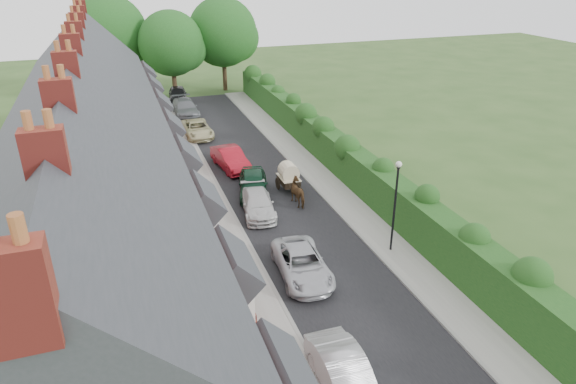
{
  "coord_description": "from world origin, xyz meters",
  "views": [
    {
      "loc": [
        -9.44,
        -16.43,
        14.42
      ],
      "look_at": [
        -0.86,
        8.41,
        2.2
      ],
      "focal_mm": 32.0,
      "sensor_mm": 36.0,
      "label": 1
    }
  ],
  "objects_px": {
    "car_black": "(178,94)",
    "horse": "(299,192)",
    "lamppost": "(396,196)",
    "car_grey": "(185,108)",
    "car_green": "(253,184)",
    "car_beige": "(197,129)",
    "car_white": "(258,203)",
    "car_silver_a": "(345,376)",
    "car_red": "(230,159)",
    "car_silver_b": "(302,264)",
    "horse_cart": "(289,175)"
  },
  "relations": [
    {
      "from": "car_black",
      "to": "horse",
      "type": "xyz_separation_m",
      "value": [
        3.71,
        -27.64,
        0.02
      ]
    },
    {
      "from": "lamppost",
      "to": "car_grey",
      "type": "height_order",
      "value": "lamppost"
    },
    {
      "from": "lamppost",
      "to": "car_green",
      "type": "xyz_separation_m",
      "value": [
        -5.0,
        9.29,
        -2.51
      ]
    },
    {
      "from": "horse",
      "to": "car_beige",
      "type": "bearing_deg",
      "value": -84.03
    },
    {
      "from": "car_white",
      "to": "car_beige",
      "type": "height_order",
      "value": "car_beige"
    },
    {
      "from": "car_silver_a",
      "to": "car_grey",
      "type": "distance_m",
      "value": 37.03
    },
    {
      "from": "car_silver_a",
      "to": "car_red",
      "type": "relative_size",
      "value": 0.97
    },
    {
      "from": "car_red",
      "to": "car_grey",
      "type": "height_order",
      "value": "car_grey"
    },
    {
      "from": "car_red",
      "to": "car_beige",
      "type": "relative_size",
      "value": 0.96
    },
    {
      "from": "car_grey",
      "to": "lamppost",
      "type": "bearing_deg",
      "value": -78.09
    },
    {
      "from": "car_beige",
      "to": "car_grey",
      "type": "xyz_separation_m",
      "value": [
        0.0,
        6.65,
        0.11
      ]
    },
    {
      "from": "lamppost",
      "to": "car_black",
      "type": "height_order",
      "value": "lamppost"
    },
    {
      "from": "lamppost",
      "to": "car_silver_b",
      "type": "distance_m",
      "value": 5.91
    },
    {
      "from": "lamppost",
      "to": "car_green",
      "type": "bearing_deg",
      "value": 118.3
    },
    {
      "from": "car_grey",
      "to": "car_beige",
      "type": "bearing_deg",
      "value": -90.54
    },
    {
      "from": "car_silver_a",
      "to": "car_silver_b",
      "type": "relative_size",
      "value": 0.92
    },
    {
      "from": "car_grey",
      "to": "car_green",
      "type": "bearing_deg",
      "value": -86.48
    },
    {
      "from": "lamppost",
      "to": "car_red",
      "type": "distance_m",
      "value": 15.39
    },
    {
      "from": "car_beige",
      "to": "car_grey",
      "type": "distance_m",
      "value": 6.65
    },
    {
      "from": "lamppost",
      "to": "car_beige",
      "type": "distance_m",
      "value": 23.4
    },
    {
      "from": "car_red",
      "to": "car_beige",
      "type": "distance_m",
      "value": 8.22
    },
    {
      "from": "car_white",
      "to": "car_red",
      "type": "height_order",
      "value": "car_red"
    },
    {
      "from": "car_red",
      "to": "car_silver_a",
      "type": "bearing_deg",
      "value": -100.44
    },
    {
      "from": "car_silver_b",
      "to": "horse",
      "type": "height_order",
      "value": "horse"
    },
    {
      "from": "car_silver_a",
      "to": "car_silver_b",
      "type": "xyz_separation_m",
      "value": [
        1.14,
        7.42,
        -0.07
      ]
    },
    {
      "from": "horse",
      "to": "horse_cart",
      "type": "bearing_deg",
      "value": -97.8
    },
    {
      "from": "car_green",
      "to": "car_red",
      "type": "xyz_separation_m",
      "value": [
        -0.37,
        4.91,
        -0.02
      ]
    },
    {
      "from": "car_red",
      "to": "horse_cart",
      "type": "distance_m",
      "value": 5.85
    },
    {
      "from": "car_green",
      "to": "car_grey",
      "type": "distance_m",
      "value": 19.76
    },
    {
      "from": "car_white",
      "to": "horse",
      "type": "xyz_separation_m",
      "value": [
        2.84,
        0.36,
        0.16
      ]
    },
    {
      "from": "car_white",
      "to": "car_black",
      "type": "bearing_deg",
      "value": 99.54
    },
    {
      "from": "car_silver_b",
      "to": "car_grey",
      "type": "xyz_separation_m",
      "value": [
        -1.14,
        29.61,
        0.1
      ]
    },
    {
      "from": "car_green",
      "to": "horse",
      "type": "xyz_separation_m",
      "value": [
        2.37,
        -2.32,
        0.03
      ]
    },
    {
      "from": "car_red",
      "to": "horse_cart",
      "type": "bearing_deg",
      "value": -69.83
    },
    {
      "from": "car_black",
      "to": "horse_cart",
      "type": "distance_m",
      "value": 25.83
    },
    {
      "from": "lamppost",
      "to": "car_grey",
      "type": "distance_m",
      "value": 29.8
    },
    {
      "from": "lamppost",
      "to": "car_green",
      "type": "distance_m",
      "value": 10.84
    },
    {
      "from": "car_red",
      "to": "car_beige",
      "type": "xyz_separation_m",
      "value": [
        -1.03,
        8.15,
        -0.1
      ]
    },
    {
      "from": "car_silver_a",
      "to": "car_grey",
      "type": "relative_size",
      "value": 0.84
    },
    {
      "from": "car_white",
      "to": "horse_cart",
      "type": "bearing_deg",
      "value": 48.48
    },
    {
      "from": "car_white",
      "to": "car_beige",
      "type": "relative_size",
      "value": 0.93
    },
    {
      "from": "horse_cart",
      "to": "car_silver_b",
      "type": "bearing_deg",
      "value": -105.27
    },
    {
      "from": "car_white",
      "to": "lamppost",
      "type": "bearing_deg",
      "value": -42.59
    },
    {
      "from": "horse",
      "to": "horse_cart",
      "type": "height_order",
      "value": "horse_cart"
    },
    {
      "from": "car_silver_b",
      "to": "car_green",
      "type": "distance_m",
      "value": 9.89
    },
    {
      "from": "horse_cart",
      "to": "car_grey",
      "type": "bearing_deg",
      "value": 100.7
    },
    {
      "from": "car_beige",
      "to": "car_grey",
      "type": "height_order",
      "value": "car_grey"
    },
    {
      "from": "car_silver_b",
      "to": "car_grey",
      "type": "distance_m",
      "value": 29.63
    },
    {
      "from": "car_silver_b",
      "to": "horse_cart",
      "type": "relative_size",
      "value": 1.76
    },
    {
      "from": "car_silver_b",
      "to": "car_grey",
      "type": "relative_size",
      "value": 0.91
    }
  ]
}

